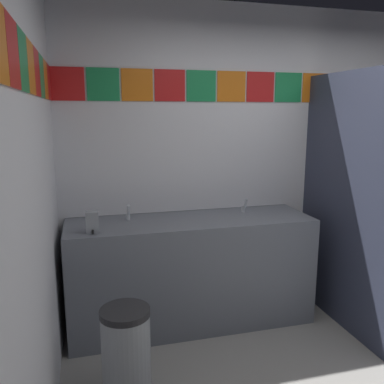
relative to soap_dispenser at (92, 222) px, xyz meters
name	(u,v)px	position (x,y,z in m)	size (l,w,h in m)	color
wall_back	(269,158)	(1.62, 0.52, 0.36)	(3.77, 0.09, 2.66)	silver
wall_side	(14,221)	(-0.30, -1.22, 0.36)	(0.09, 3.40, 2.66)	silver
vanity_counter	(191,270)	(0.78, 0.18, -0.52)	(1.99, 0.60, 0.90)	slate
faucet_left	(128,214)	(0.28, 0.27, -0.03)	(0.04, 0.10, 0.14)	silver
faucet_right	(244,207)	(1.28, 0.27, -0.03)	(0.04, 0.10, 0.14)	silver
soap_dispenser	(92,222)	(0.00, 0.00, 0.00)	(0.09, 0.09, 0.16)	gray
toilet	(373,274)	(2.46, 0.03, -0.67)	(0.39, 0.49, 0.74)	white
trash_bin	(126,355)	(0.16, -0.65, -0.67)	(0.30, 0.30, 0.61)	#999EA3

